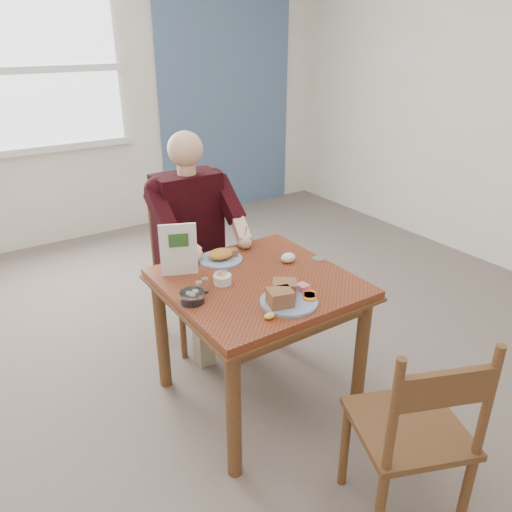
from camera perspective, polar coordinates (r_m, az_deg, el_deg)
floor at (r=2.97m, az=0.18°, el=-15.70°), size 6.00×6.00×0.00m
wall_back at (r=5.07m, az=-19.98°, el=17.26°), size 5.50×0.00×5.50m
accent_panel at (r=5.67m, az=-3.34°, el=19.20°), size 1.60×0.02×2.80m
lemon_wedge at (r=2.21m, az=1.57°, el=-6.85°), size 0.06×0.04×0.03m
napkin at (r=2.73m, az=3.69°, el=-0.19°), size 0.08×0.07×0.05m
metal_dish at (r=2.79m, az=7.13°, el=-0.33°), size 0.09×0.09×0.01m
window at (r=4.94m, az=-24.91°, el=18.71°), size 1.72×0.04×1.42m
table at (r=2.60m, az=0.19°, el=-4.88°), size 0.92×0.92×0.75m
chair_far at (r=3.29m, az=-7.56°, el=-1.62°), size 0.42×0.42×0.95m
chair_near at (r=2.16m, az=17.63°, el=-18.70°), size 0.55×0.55×0.95m
diner at (r=3.09m, az=-7.15°, el=3.32°), size 0.53×0.56×1.39m
near_plate at (r=2.33m, az=3.50°, el=-4.62°), size 0.36×0.36×0.09m
far_plate at (r=2.76m, az=-3.97°, el=-0.02°), size 0.30×0.30×0.07m
caddy at (r=2.50m, az=-3.86°, el=-2.65°), size 0.09×0.09×0.07m
shakers at (r=2.41m, az=-6.17°, el=-3.53°), size 0.08×0.06×0.07m
creamer at (r=2.35m, az=-7.31°, el=-4.65°), size 0.15×0.15×0.05m
menu at (r=2.57m, az=-8.85°, el=0.75°), size 0.18×0.09×0.28m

